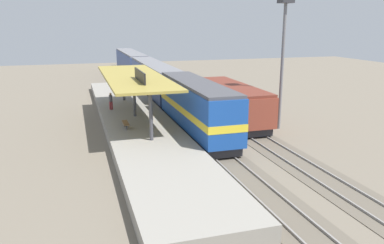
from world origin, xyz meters
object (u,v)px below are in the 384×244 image
object	(u,v)px
light_mast	(284,35)
person_waiting	(111,100)
locomotive	(197,107)
passenger_carriage_front	(154,79)
freight_car	(234,103)
platform_bench	(126,123)
passenger_carriage_rear	(131,64)

from	to	relation	value
light_mast	person_waiting	bearing A→B (deg)	149.45
locomotive	passenger_carriage_front	xyz separation A→B (m)	(0.00, 18.00, -0.10)
passenger_carriage_front	person_waiting	world-z (taller)	passenger_carriage_front
passenger_carriage_front	freight_car	world-z (taller)	passenger_carriage_front
platform_bench	passenger_carriage_rear	distance (m)	38.76
freight_car	light_mast	distance (m)	7.81
platform_bench	locomotive	bearing A→B (deg)	-4.99
light_mast	locomotive	bearing A→B (deg)	177.76
person_waiting	freight_car	bearing A→B (deg)	-25.75
passenger_carriage_front	locomotive	bearing A→B (deg)	-90.00
passenger_carriage_rear	light_mast	xyz separation A→B (m)	(7.80, -39.11, 6.08)
light_mast	passenger_carriage_front	bearing A→B (deg)	113.08
platform_bench	locomotive	size ratio (longest dim) A/B	0.12
passenger_carriage_front	passenger_carriage_rear	distance (m)	20.80
locomotive	passenger_carriage_rear	xyz separation A→B (m)	(0.00, 38.80, -0.10)
passenger_carriage_front	person_waiting	bearing A→B (deg)	-123.19
passenger_carriage_rear	freight_car	distance (m)	36.32
light_mast	freight_car	bearing A→B (deg)	136.08
person_waiting	light_mast	bearing A→B (deg)	-30.55
person_waiting	locomotive	bearing A→B (deg)	-51.45
passenger_carriage_rear	platform_bench	bearing A→B (deg)	-98.91
passenger_carriage_front	passenger_carriage_rear	xyz separation A→B (m)	(0.00, 20.80, 0.00)
passenger_carriage_rear	person_waiting	world-z (taller)	passenger_carriage_rear
locomotive	light_mast	distance (m)	9.84
platform_bench	locomotive	xyz separation A→B (m)	(6.00, -0.52, 1.07)
locomotive	person_waiting	distance (m)	10.39
light_mast	passenger_carriage_rear	bearing A→B (deg)	101.28
passenger_carriage_front	light_mast	xyz separation A→B (m)	(7.80, -18.31, 6.08)
locomotive	light_mast	size ratio (longest dim) A/B	1.23
platform_bench	freight_car	bearing A→B (deg)	12.00
passenger_carriage_rear	light_mast	world-z (taller)	light_mast
passenger_carriage_front	platform_bench	bearing A→B (deg)	-108.95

